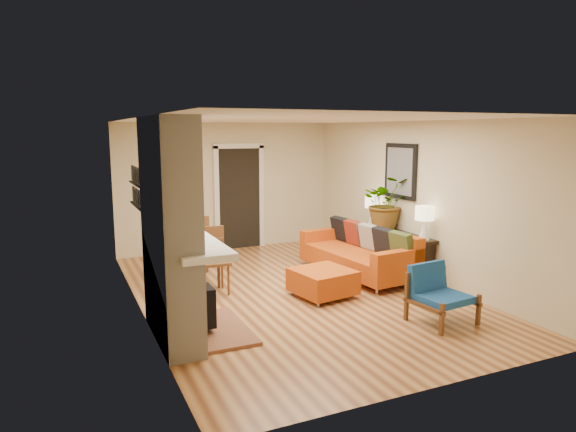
# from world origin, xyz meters

# --- Properties ---
(room_shell) EXTENTS (6.50, 6.50, 6.50)m
(room_shell) POSITION_xyz_m (0.60, 2.63, 1.24)
(room_shell) COLOR tan
(room_shell) RESTS_ON ground
(fireplace) EXTENTS (1.09, 1.68, 2.60)m
(fireplace) POSITION_xyz_m (-2.00, -1.00, 1.24)
(fireplace) COLOR white
(fireplace) RESTS_ON ground
(sofa) EXTENTS (1.16, 2.29, 0.87)m
(sofa) POSITION_xyz_m (1.47, 0.42, 0.38)
(sofa) COLOR silver
(sofa) RESTS_ON ground
(ottoman) EXTENTS (0.92, 0.92, 0.41)m
(ottoman) POSITION_xyz_m (0.31, -0.36, 0.23)
(ottoman) COLOR silver
(ottoman) RESTS_ON ground
(blue_chair) EXTENTS (0.77, 0.76, 0.73)m
(blue_chair) POSITION_xyz_m (1.19, -1.83, 0.40)
(blue_chair) COLOR brown
(blue_chair) RESTS_ON ground
(dining_table) EXTENTS (0.82, 1.86, 1.00)m
(dining_table) POSITION_xyz_m (-1.18, 1.15, 0.65)
(dining_table) COLOR brown
(dining_table) RESTS_ON ground
(console_table) EXTENTS (0.34, 1.85, 0.72)m
(console_table) POSITION_xyz_m (2.07, 0.29, 0.58)
(console_table) COLOR black
(console_table) RESTS_ON ground
(lamp_near) EXTENTS (0.30, 0.30, 0.54)m
(lamp_near) POSITION_xyz_m (2.07, -0.46, 1.06)
(lamp_near) COLOR white
(lamp_near) RESTS_ON console_table
(lamp_far) EXTENTS (0.30, 0.30, 0.54)m
(lamp_far) POSITION_xyz_m (2.07, 0.99, 1.06)
(lamp_far) COLOR white
(lamp_far) RESTS_ON console_table
(houseplant) EXTENTS (1.05, 0.99, 0.94)m
(houseplant) POSITION_xyz_m (2.06, 0.56, 1.20)
(houseplant) COLOR #1E5919
(houseplant) RESTS_ON console_table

